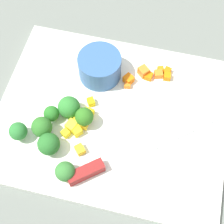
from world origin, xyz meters
TOP-DOWN VIEW (x-y plane):
  - ground_plane at (0.00, 0.00)m, footprint 4.00×4.00m
  - cutting_board at (0.00, 0.00)m, footprint 0.40×0.32m
  - prep_bowl at (0.04, -0.08)m, footprint 0.08×0.08m
  - chef_knife at (-0.05, 0.07)m, footprint 0.27×0.23m
  - carrot_dice_0 at (-0.05, -0.09)m, footprint 0.02×0.02m
  - carrot_dice_1 at (-0.04, -0.10)m, footprint 0.02×0.02m
  - carrot_dice_2 at (-0.07, -0.10)m, footprint 0.02×0.02m
  - carrot_dice_3 at (-0.07, -0.11)m, footprint 0.01×0.01m
  - carrot_dice_4 at (-0.08, -0.11)m, footprint 0.02×0.02m
  - carrot_dice_5 at (-0.08, -0.10)m, footprint 0.01×0.01m
  - carrot_dice_6 at (-0.01, -0.07)m, footprint 0.02×0.02m
  - carrot_dice_7 at (-0.01, -0.06)m, footprint 0.01×0.01m
  - pepper_dice_0 at (0.06, 0.02)m, footprint 0.03×0.03m
  - pepper_dice_1 at (0.05, 0.05)m, footprint 0.02×0.02m
  - pepper_dice_2 at (0.07, 0.06)m, footprint 0.02×0.02m
  - pepper_dice_3 at (0.04, -0.01)m, footprint 0.02×0.02m
  - pepper_dice_4 at (0.04, 0.01)m, footprint 0.02×0.02m
  - pepper_dice_5 at (0.06, 0.04)m, footprint 0.02×0.02m
  - pepper_dice_6 at (0.04, 0.08)m, footprint 0.02×0.02m
  - pepper_dice_7 at (0.04, 0.03)m, footprint 0.02×0.02m
  - broccoli_floret_0 at (0.09, 0.09)m, footprint 0.04×0.04m
  - broccoli_floret_1 at (0.07, 0.01)m, footprint 0.04×0.04m
  - broccoli_floret_2 at (0.10, 0.03)m, footprint 0.03×0.03m
  - broccoli_floret_3 at (0.11, 0.06)m, footprint 0.03×0.03m
  - broccoli_floret_4 at (0.04, 0.03)m, footprint 0.03×0.03m
  - broccoli_floret_5 at (0.05, 0.12)m, footprint 0.03×0.03m
  - broccoli_floret_6 at (0.14, 0.08)m, footprint 0.03×0.03m

SIDE VIEW (x-z plane):
  - ground_plane at x=0.00m, z-range 0.00..0.00m
  - cutting_board at x=0.00m, z-range 0.00..0.01m
  - carrot_dice_7 at x=-0.01m, z-range 0.01..0.02m
  - carrot_dice_3 at x=-0.07m, z-range 0.01..0.02m
  - carrot_dice_0 at x=-0.05m, z-range 0.01..0.02m
  - carrot_dice_4 at x=-0.08m, z-range 0.01..0.02m
  - carrot_dice_2 at x=-0.07m, z-range 0.01..0.02m
  - carrot_dice_5 at x=-0.08m, z-range 0.01..0.02m
  - pepper_dice_6 at x=0.04m, z-range 0.01..0.02m
  - pepper_dice_2 at x=0.07m, z-range 0.01..0.02m
  - pepper_dice_3 at x=0.04m, z-range 0.01..0.02m
  - pepper_dice_7 at x=0.04m, z-range 0.01..0.03m
  - chef_knife at x=-0.05m, z-range 0.01..0.03m
  - pepper_dice_4 at x=0.04m, z-range 0.01..0.03m
  - carrot_dice_6 at x=-0.01m, z-range 0.01..0.03m
  - pepper_dice_1 at x=0.05m, z-range 0.01..0.03m
  - pepper_dice_0 at x=0.06m, z-range 0.01..0.03m
  - pepper_dice_5 at x=0.06m, z-range 0.01..0.03m
  - carrot_dice_1 at x=-0.04m, z-range 0.01..0.03m
  - broccoli_floret_2 at x=0.10m, z-range 0.01..0.04m
  - broccoli_floret_5 at x=0.05m, z-range 0.01..0.05m
  - broccoli_floret_1 at x=0.07m, z-range 0.01..0.05m
  - broccoli_floret_6 at x=0.14m, z-range 0.01..0.05m
  - broccoli_floret_0 at x=0.09m, z-range 0.01..0.05m
  - broccoli_floret_4 at x=0.04m, z-range 0.02..0.06m
  - broccoli_floret_3 at x=0.11m, z-range 0.01..0.06m
  - prep_bowl at x=0.04m, z-range 0.01..0.06m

